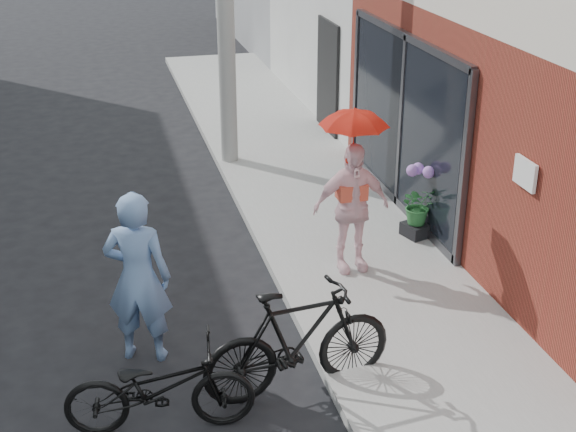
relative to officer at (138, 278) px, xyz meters
name	(u,v)px	position (x,y,z in m)	size (l,w,h in m)	color
ground	(231,377)	(0.81, -0.59, -0.93)	(80.00, 80.00, 0.00)	black
sidewalk	(363,260)	(2.91, 1.41, -0.87)	(2.20, 24.00, 0.12)	gray
curb	(275,271)	(1.75, 1.41, -0.87)	(0.12, 24.00, 0.12)	#9E9E99
officer	(138,278)	(0.00, 0.00, 0.00)	(0.68, 0.44, 1.86)	#6A8BBD
bike_left	(159,388)	(0.06, -1.23, -0.48)	(0.59, 1.70, 0.90)	black
bike_right	(298,341)	(1.41, -0.98, -0.36)	(0.54, 1.90, 1.14)	black
kimono_woman	(351,208)	(2.63, 1.15, 0.01)	(0.95, 0.40, 1.63)	#FED5DC
parasol	(354,115)	(2.63, 1.15, 1.16)	(0.78, 0.78, 0.68)	red
planter	(417,229)	(3.81, 1.82, -0.72)	(0.34, 0.34, 0.18)	black
potted_plant	(419,205)	(3.81, 1.82, -0.36)	(0.48, 0.42, 0.53)	#296831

